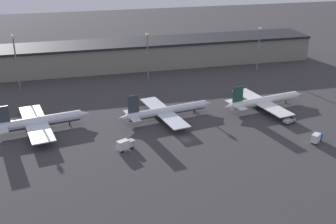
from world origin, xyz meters
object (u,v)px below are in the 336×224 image
(airplane_0, at_px, (39,122))
(airplane_2, at_px, (264,101))
(service_vehicle_2, at_px, (289,120))
(service_vehicle_0, at_px, (317,137))
(airplane_1, at_px, (166,111))
(service_vehicle_1, at_px, (125,144))

(airplane_0, bearing_deg, airplane_2, -10.76)
(airplane_0, xyz_separation_m, service_vehicle_2, (97.08, -18.16, -2.14))
(service_vehicle_0, bearing_deg, airplane_2, 58.32)
(airplane_1, xyz_separation_m, airplane_2, (43.86, 0.21, 0.15))
(service_vehicle_0, bearing_deg, service_vehicle_1, 132.96)
(airplane_2, height_order, service_vehicle_1, airplane_2)
(airplane_2, distance_m, service_vehicle_2, 18.12)
(service_vehicle_0, bearing_deg, service_vehicle_2, 55.43)
(airplane_1, relative_size, service_vehicle_0, 6.85)
(service_vehicle_1, bearing_deg, service_vehicle_2, -19.34)
(airplane_2, bearing_deg, airplane_1, 169.73)
(airplane_0, height_order, airplane_2, airplane_0)
(airplane_1, bearing_deg, service_vehicle_2, -31.23)
(airplane_1, relative_size, service_vehicle_1, 6.06)
(service_vehicle_2, bearing_deg, service_vehicle_0, -109.68)
(service_vehicle_1, relative_size, service_vehicle_2, 1.18)
(service_vehicle_2, bearing_deg, airplane_0, 146.69)
(airplane_0, xyz_separation_m, service_vehicle_0, (98.02, -35.91, -1.38))
(airplane_1, distance_m, service_vehicle_2, 49.86)
(airplane_2, relative_size, service_vehicle_0, 6.70)
(airplane_1, bearing_deg, airplane_2, -10.27)
(airplane_0, relative_size, airplane_1, 0.94)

